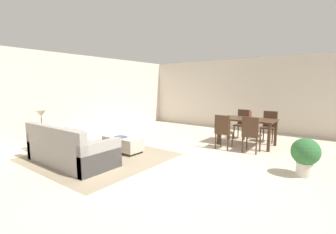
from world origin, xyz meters
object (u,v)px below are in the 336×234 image
dining_table (247,122)px  dining_chair_far_right (269,125)px  potted_plant (305,154)px  ottoman_table (123,143)px  dining_chair_near_left (223,130)px  vase_centerpiece (251,115)px  couch (70,150)px  table_lamp (41,114)px  dining_chair_near_right (251,133)px  book_on_ottoman (121,137)px  dining_chair_far_left (243,122)px  side_table (42,135)px

dining_table → dining_chair_far_right: (0.40, 0.82, -0.14)m
dining_table → potted_plant: size_ratio=2.07×
ottoman_table → dining_chair_near_left: dining_chair_near_left is taller
dining_table → vase_centerpiece: bearing=13.6°
couch → dining_chair_near_left: bearing=54.5°
dining_chair_near_left → dining_chair_far_right: (0.76, 1.65, 0.00)m
table_lamp → dining_chair_near_right: (4.28, 3.08, -0.45)m
book_on_ottoman → potted_plant: 4.07m
couch → dining_chair_far_left: bearing=65.3°
book_on_ottoman → potted_plant: potted_plant is taller
dining_chair_far_right → ottoman_table: bearing=-128.4°
dining_chair_near_right → dining_chair_far_right: bearing=88.0°
couch → ottoman_table: size_ratio=2.04×
table_lamp → book_on_ottoman: size_ratio=2.02×
dining_chair_far_right → book_on_ottoman: (-2.71, -3.49, -0.12)m
potted_plant → dining_chair_far_left: bearing=129.2°
ottoman_table → dining_chair_near_right: 3.25m
dining_chair_near_left → dining_chair_far_right: size_ratio=1.00×
ottoman_table → dining_chair_near_left: bearing=42.4°
couch → book_on_ottoman: couch is taller
table_lamp → dining_table: (3.94, 3.84, -0.31)m
table_lamp → vase_centerpiece: (4.02, 3.86, -0.10)m
dining_table → dining_chair_near_right: size_ratio=1.63×
couch → side_table: couch is taller
ottoman_table → dining_chair_far_right: dining_chair_far_right is taller
couch → dining_chair_far_left: dining_chair_far_left is taller
book_on_ottoman → vase_centerpiece: bearing=48.4°
vase_centerpiece → potted_plant: bearing=-48.0°
table_lamp → potted_plant: size_ratio=0.72×
dining_chair_near_right → dining_chair_far_left: size_ratio=1.00×
dining_table → potted_plant: bearing=-46.2°
ottoman_table → table_lamp: 2.17m
potted_plant → dining_chair_far_right: bearing=116.1°
dining_chair_far_right → dining_chair_near_left: bearing=-114.9°
dining_chair_far_left → vase_centerpiece: vase_centerpiece is taller
dining_chair_near_left → book_on_ottoman: 2.69m
ottoman_table → dining_chair_near_left: size_ratio=1.14×
ottoman_table → potted_plant: potted_plant is taller
dining_table → book_on_ottoman: 3.54m
ottoman_table → couch: bearing=-101.0°
ottoman_table → potted_plant: size_ratio=1.44×
vase_centerpiece → table_lamp: bearing=-136.2°
dining_chair_near_right → vase_centerpiece: vase_centerpiece is taller
ottoman_table → dining_table: dining_table is taller
dining_chair_far_right → dining_chair_near_right: bearing=-92.0°
couch → dining_chair_far_left: size_ratio=2.32×
ottoman_table → vase_centerpiece: size_ratio=4.73×
couch → ottoman_table: couch is taller
couch → dining_table: couch is taller
dining_chair_far_left → book_on_ottoman: bearing=-118.8°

